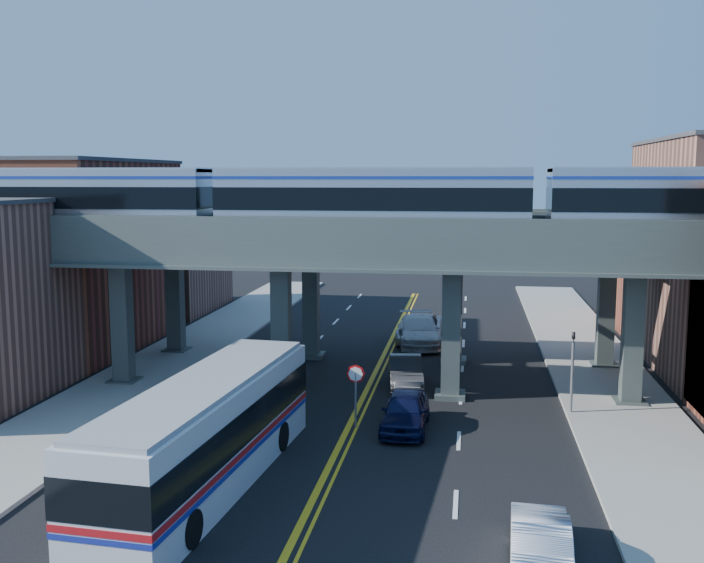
{
  "coord_description": "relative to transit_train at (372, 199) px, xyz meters",
  "views": [
    {
      "loc": [
        4.79,
        -27.61,
        10.21
      ],
      "look_at": [
        -0.62,
        8.11,
        5.33
      ],
      "focal_mm": 40.0,
      "sensor_mm": 36.0,
      "label": 1
    }
  ],
  "objects": [
    {
      "name": "ground",
      "position": [
        -0.31,
        -8.0,
        -9.14
      ],
      "size": [
        120.0,
        120.0,
        0.0
      ],
      "primitive_type": "plane",
      "color": "black",
      "rests_on": "ground"
    },
    {
      "name": "sidewalk_west",
      "position": [
        -11.81,
        2.0,
        -9.06
      ],
      "size": [
        5.0,
        70.0,
        0.16
      ],
      "primitive_type": "cube",
      "color": "gray",
      "rests_on": "ground"
    },
    {
      "name": "sidewalk_east",
      "position": [
        11.19,
        2.0,
        -9.06
      ],
      "size": [
        5.0,
        70.0,
        0.16
      ],
      "primitive_type": "cube",
      "color": "gray",
      "rests_on": "ground"
    },
    {
      "name": "building_west_b",
      "position": [
        -18.81,
        8.0,
        -3.64
      ],
      "size": [
        8.0,
        14.0,
        11.0
      ],
      "primitive_type": "cube",
      "color": "brown",
      "rests_on": "ground"
    },
    {
      "name": "building_west_c",
      "position": [
        -18.81,
        21.0,
        -5.14
      ],
      "size": [
        8.0,
        10.0,
        8.0
      ],
      "primitive_type": "cube",
      "color": "#925D4B",
      "rests_on": "ground"
    },
    {
      "name": "building_east_c",
      "position": [
        18.19,
        21.0,
        -4.64
      ],
      "size": [
        8.0,
        10.0,
        9.0
      ],
      "primitive_type": "cube",
      "color": "brown",
      "rests_on": "ground"
    },
    {
      "name": "elevated_viaduct_near",
      "position": [
        -0.31,
        0.0,
        -2.67
      ],
      "size": [
        52.0,
        3.6,
        7.4
      ],
      "color": "#434E4A",
      "rests_on": "ground"
    },
    {
      "name": "elevated_viaduct_far",
      "position": [
        -0.31,
        7.0,
        -2.67
      ],
      "size": [
        52.0,
        3.6,
        7.4
      ],
      "color": "#434E4A",
      "rests_on": "ground"
    },
    {
      "name": "transit_train",
      "position": [
        0.0,
        0.0,
        0.0
      ],
      "size": [
        44.08,
        2.76,
        3.21
      ],
      "color": "black",
      "rests_on": "elevated_viaduct_near"
    },
    {
      "name": "stop_sign",
      "position": [
        -0.01,
        -5.0,
        -7.38
      ],
      "size": [
        0.76,
        0.09,
        2.63
      ],
      "color": "slate",
      "rests_on": "ground"
    },
    {
      "name": "traffic_signal",
      "position": [
        8.89,
        -2.0,
        -6.84
      ],
      "size": [
        0.15,
        0.18,
        4.1
      ],
      "color": "slate",
      "rests_on": "ground"
    },
    {
      "name": "transit_bus",
      "position": [
        -4.0,
        -11.71,
        -7.38
      ],
      "size": [
        3.96,
        13.47,
        3.42
      ],
      "rotation": [
        0.0,
        0.0,
        1.49
      ],
      "color": "silver",
      "rests_on": "ground"
    },
    {
      "name": "car_lane_a",
      "position": [
        2.01,
        -4.94,
        -8.38
      ],
      "size": [
        1.86,
        4.49,
        1.52
      ],
      "primitive_type": "imported",
      "rotation": [
        0.0,
        0.0,
        -0.02
      ],
      "color": "#0E1133",
      "rests_on": "ground"
    },
    {
      "name": "car_lane_b",
      "position": [
        1.49,
        1.59,
        -8.41
      ],
      "size": [
        2.11,
        4.63,
        1.47
      ],
      "primitive_type": "imported",
      "rotation": [
        0.0,
        0.0,
        0.13
      ],
      "color": "#333436",
      "rests_on": "ground"
    },
    {
      "name": "car_lane_c",
      "position": [
        1.52,
        12.25,
        -8.32
      ],
      "size": [
        2.75,
        5.9,
        1.64
      ],
      "primitive_type": "imported",
      "rotation": [
        0.0,
        0.0,
        -0.01
      ],
      "color": "#BBBBBD",
      "rests_on": "ground"
    },
    {
      "name": "car_lane_d",
      "position": [
        1.49,
        11.18,
        -8.28
      ],
      "size": [
        3.2,
        6.24,
        1.73
      ],
      "primitive_type": "imported",
      "rotation": [
        0.0,
        0.0,
        0.13
      ],
      "color": "#B6B6BB",
      "rests_on": "ground"
    },
    {
      "name": "car_parked_curb",
      "position": [
        6.46,
        -15.53,
        -8.42
      ],
      "size": [
        1.73,
        4.42,
        1.43
      ],
      "primitive_type": "imported",
      "rotation": [
        0.0,
        0.0,
        3.09
      ],
      "color": "silver",
      "rests_on": "ground"
    }
  ]
}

